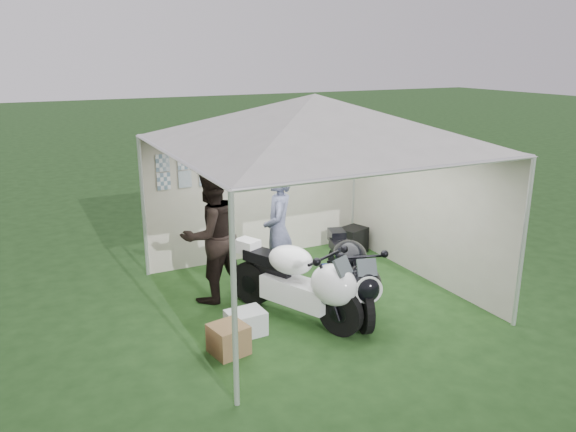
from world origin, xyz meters
name	(u,v)px	position (x,y,z in m)	size (l,w,h in m)	color
ground	(312,297)	(0.00, 0.00, 0.00)	(80.00, 80.00, 0.00)	#1B3A16
canopy_tent	(313,125)	(0.00, 0.03, 2.58)	(5.66, 5.66, 3.00)	silver
motorcycle_white	(301,280)	(-0.52, -0.60, 0.60)	(1.16, 2.03, 1.07)	black
motorcycle_black	(353,274)	(0.26, -0.67, 0.57)	(0.89, 2.02, 1.02)	black
paddock_stand	(335,276)	(0.54, 0.23, 0.16)	(0.43, 0.27, 0.33)	#0F1AB8
person_dark_jacket	(211,235)	(-1.34, 0.61, 0.99)	(0.97, 0.75, 1.99)	black
person_blue_jacket	(279,232)	(-0.34, 0.46, 0.95)	(0.69, 0.45, 1.89)	slate
equipment_box	(353,240)	(1.61, 1.39, 0.24)	(0.47, 0.38, 0.47)	black
crate_0	(246,323)	(-1.33, -0.62, 0.16)	(0.48, 0.37, 0.32)	silver
crate_1	(229,339)	(-1.70, -0.97, 0.18)	(0.41, 0.41, 0.37)	brown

